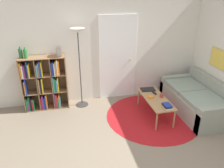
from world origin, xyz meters
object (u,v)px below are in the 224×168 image
object	(u,v)px
bookshelf	(44,83)
cup	(161,95)
bottle_middle	(25,54)
vase_on_shelf	(59,51)
bottle_left	(21,53)
laptop	(148,89)
coffee_table	(155,100)
couch	(198,100)
bowl	(151,97)
floor_lamp	(78,42)

from	to	relation	value
bookshelf	cup	size ratio (longest dim) A/B	14.69
cup	bottle_middle	size ratio (longest dim) A/B	0.36
vase_on_shelf	bottle_left	bearing A→B (deg)	178.82
bottle_middle	laptop	bearing A→B (deg)	-9.66
bottle_middle	cup	bearing A→B (deg)	-17.24
cup	vase_on_shelf	distance (m)	2.44
coffee_table	bottle_left	distance (m)	3.05
couch	vase_on_shelf	world-z (taller)	vase_on_shelf
couch	laptop	world-z (taller)	couch
couch	bowl	distance (m)	1.16
couch	vase_on_shelf	xyz separation A→B (m)	(-3.01, 0.91, 1.07)
coffee_table	couch	bearing A→B (deg)	-0.80
bookshelf	floor_lamp	bearing A→B (deg)	-5.26
cup	coffee_table	bearing A→B (deg)	-173.75
bookshelf	laptop	bearing A→B (deg)	-11.20
couch	vase_on_shelf	bearing A→B (deg)	163.09
cup	bottle_middle	bearing A→B (deg)	162.76
laptop	vase_on_shelf	distance (m)	2.20
bookshelf	vase_on_shelf	distance (m)	0.83
floor_lamp	coffee_table	world-z (taller)	floor_lamp
laptop	bottle_middle	world-z (taller)	bottle_middle
vase_on_shelf	cup	bearing A→B (deg)	-22.82
floor_lamp	couch	world-z (taller)	floor_lamp
floor_lamp	laptop	distance (m)	1.92
floor_lamp	laptop	xyz separation A→B (m)	(1.52, -0.39, -1.11)
bowl	vase_on_shelf	bearing A→B (deg)	155.47
bottle_middle	vase_on_shelf	world-z (taller)	bottle_middle
cup	bottle_middle	distance (m)	3.04
bookshelf	bottle_middle	xyz separation A→B (m)	(-0.28, -0.02, 0.73)
vase_on_shelf	laptop	bearing A→B (deg)	-13.50
laptop	bottle_middle	bearing A→B (deg)	170.34
bowl	bottle_left	distance (m)	2.93
bowl	bottle_left	xyz separation A→B (m)	(-2.65, 0.87, 0.90)
laptop	bottle_middle	size ratio (longest dim) A/B	1.48
bookshelf	coffee_table	xyz separation A→B (m)	(2.37, -0.90, -0.23)
cup	bottle_middle	world-z (taller)	bottle_middle
laptop	bowl	distance (m)	0.39
coffee_table	bottle_left	world-z (taller)	bottle_left
floor_lamp	bottle_left	xyz separation A→B (m)	(-1.22, 0.09, -0.20)
bookshelf	couch	distance (m)	3.55
floor_lamp	bowl	world-z (taller)	floor_lamp
laptop	cup	distance (m)	0.44
coffee_table	bottle_left	size ratio (longest dim) A/B	4.72
cup	vase_on_shelf	xyz separation A→B (m)	(-2.10, 0.88, 0.88)
coffee_table	vase_on_shelf	distance (m)	2.36
bottle_left	coffee_table	bearing A→B (deg)	-18.42
cup	vase_on_shelf	bearing A→B (deg)	157.18
bottle_left	bottle_middle	world-z (taller)	bottle_left
coffee_table	bottle_left	bearing A→B (deg)	161.58
floor_lamp	bottle_left	bearing A→B (deg)	175.56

